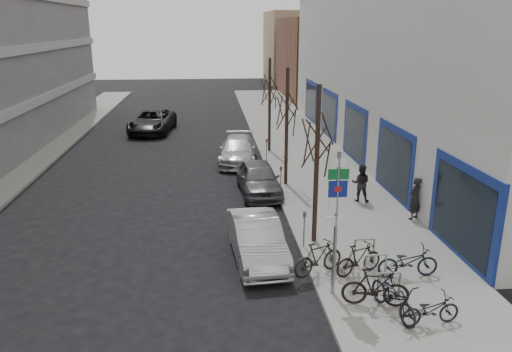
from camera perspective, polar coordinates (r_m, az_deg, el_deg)
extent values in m
plane|color=black|center=(14.11, -1.11, -14.18)|extent=(120.00, 120.00, 0.00)
cube|color=slate|center=(23.82, 7.92, -0.91)|extent=(5.00, 70.00, 0.15)
cube|color=brown|center=(53.98, 9.80, 13.14)|extent=(12.00, 14.00, 8.00)
cube|color=#937A5B|center=(68.64, 6.95, 14.42)|extent=(13.00, 12.00, 9.00)
cylinder|color=gray|center=(13.53, 9.09, -5.86)|extent=(0.10, 0.10, 4.20)
cube|color=white|center=(12.92, 9.49, 1.47)|extent=(0.35, 0.03, 0.22)
cube|color=#0C5926|center=(13.00, 9.42, 0.20)|extent=(0.55, 0.03, 0.28)
cube|color=navy|center=(13.12, 9.34, -1.47)|extent=(0.50, 0.03, 0.45)
cube|color=maroon|center=(13.11, 9.35, -1.49)|extent=(0.18, 0.02, 0.14)
cube|color=white|center=(13.26, 9.25, -3.32)|extent=(0.45, 0.03, 0.45)
cube|color=white|center=(13.42, 9.16, -5.12)|extent=(0.55, 0.03, 0.28)
cylinder|color=gray|center=(14.07, 13.75, -12.23)|extent=(0.06, 0.06, 0.80)
cylinder|color=gray|center=(14.27, 16.08, -11.99)|extent=(0.06, 0.06, 0.80)
cylinder|color=gray|center=(13.98, 15.04, -10.67)|extent=(0.60, 0.06, 0.06)
cylinder|color=gray|center=(14.99, 12.39, -10.23)|extent=(0.06, 0.06, 0.80)
cylinder|color=gray|center=(15.17, 14.58, -10.04)|extent=(0.06, 0.06, 0.80)
cylinder|color=gray|center=(14.90, 13.60, -8.77)|extent=(0.60, 0.06, 0.06)
cylinder|color=gray|center=(15.93, 11.21, -8.47)|extent=(0.06, 0.06, 0.80)
cylinder|color=gray|center=(16.10, 13.28, -8.31)|extent=(0.06, 0.06, 0.80)
cylinder|color=gray|center=(15.85, 12.34, -7.08)|extent=(0.60, 0.06, 0.06)
cylinder|color=black|center=(16.57, 6.93, 0.88)|extent=(0.16, 0.16, 5.50)
cylinder|color=black|center=(22.79, 3.52, 5.37)|extent=(0.16, 0.16, 5.50)
cylinder|color=black|center=(29.13, 1.56, 7.91)|extent=(0.16, 0.16, 5.50)
cylinder|color=gray|center=(16.71, 5.52, -6.40)|extent=(0.05, 0.05, 1.10)
cube|color=#3F3F44|center=(16.47, 5.58, -4.39)|extent=(0.10, 0.08, 0.18)
cylinder|color=gray|center=(21.80, 2.85, -0.72)|extent=(0.05, 0.05, 1.10)
cube|color=#3F3F44|center=(21.62, 2.87, 0.87)|extent=(0.10, 0.08, 0.18)
cylinder|color=gray|center=(27.05, 1.21, 2.78)|extent=(0.05, 0.05, 1.10)
cube|color=#3F3F44|center=(26.90, 1.22, 4.08)|extent=(0.10, 0.08, 0.18)
imported|color=black|center=(13.49, 15.48, -12.87)|extent=(1.03, 1.97, 1.15)
imported|color=black|center=(13.75, 13.50, -12.27)|extent=(1.86, 0.91, 1.09)
imported|color=black|center=(15.47, 16.99, -9.09)|extent=(1.82, 0.57, 1.10)
imported|color=black|center=(15.07, 7.14, -9.24)|extent=(1.80, 1.21, 1.06)
imported|color=black|center=(13.39, 19.35, -13.99)|extent=(1.59, 0.65, 0.94)
imported|color=black|center=(15.28, 11.68, -9.23)|extent=(1.70, 1.06, 0.99)
imported|color=#B5B5BA|center=(16.14, 0.09, -7.19)|extent=(1.82, 4.35, 1.40)
imported|color=#54555A|center=(22.29, 0.29, -0.25)|extent=(1.95, 4.33, 1.44)
imported|color=#B0B0B5|center=(27.43, -2.08, 2.96)|extent=(2.44, 4.96, 1.39)
imported|color=black|center=(36.10, -11.77, 6.15)|extent=(3.27, 5.94, 1.58)
imported|color=black|center=(19.86, 17.68, -2.45)|extent=(0.72, 0.68, 1.66)
imported|color=black|center=(21.31, 11.89, -0.78)|extent=(0.69, 0.57, 1.61)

